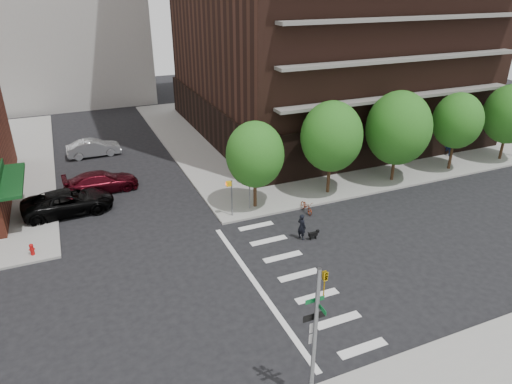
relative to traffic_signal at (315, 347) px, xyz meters
The scene contains 18 objects.
ground 7.98m from the traffic_signal, 86.42° to the left, with size 120.00×120.00×0.00m, color black.
sidewalk_ne 37.51m from the traffic_signal, 55.92° to the left, with size 39.00×33.00×0.15m, color gray.
crosswalk 8.40m from the traffic_signal, 70.35° to the left, with size 3.85×13.00×0.01m.
tree_a 16.66m from the traffic_signal, 74.39° to the left, with size 4.00×4.00×5.90m.
tree_b 19.20m from the traffic_signal, 56.79° to the left, with size 4.50×4.50×6.65m.
tree_c 23.02m from the traffic_signal, 44.16° to the left, with size 5.00×5.00×6.80m.
tree_d 27.63m from the traffic_signal, 35.44° to the left, with size 4.00×4.00×6.20m.
tree_e 32.69m from the traffic_signal, 29.33° to the left, with size 4.50×4.50×6.35m.
traffic_signal is the anchor object (origin of this frame).
pedestrian_signal 15.69m from the traffic_signal, 79.76° to the left, with size 2.18×0.67×2.60m.
fire_hydrant 18.42m from the traffic_signal, 123.26° to the left, with size 0.24×0.24×0.73m.
parked_car_black 21.89m from the traffic_signal, 110.76° to the left, with size 6.03×2.78×1.68m, color black.
parked_car_maroon 23.86m from the traffic_signal, 102.73° to the left, with size 5.46×2.22×1.58m, color #410710.
parked_car_silver 31.98m from the traffic_signal, 99.07° to the left, with size 4.72×1.65×1.56m, color #B6BABE.
scooter 16.05m from the traffic_signal, 61.73° to the left, with size 0.57×1.63×0.85m, color #94351B.
dog_walker 12.34m from the traffic_signal, 63.42° to the left, with size 0.41×0.63×1.72m, color black.
dog 12.43m from the traffic_signal, 59.82° to the left, with size 0.69×0.19×0.59m.
pedestrian_far 30.92m from the traffic_signal, 36.79° to the left, with size 0.72×0.93×1.91m, color navy.
Camera 1 is at (-7.39, -18.23, 14.85)m, focal length 32.00 mm.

